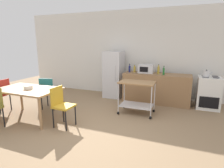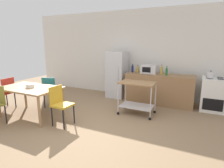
% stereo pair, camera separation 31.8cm
% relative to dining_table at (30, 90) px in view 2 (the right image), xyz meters
% --- Properties ---
extents(ground_plane, '(12.00, 12.00, 0.00)m').
position_rel_dining_table_xyz_m(ground_plane, '(1.79, -0.19, -0.67)').
color(ground_plane, '#8C7051').
extents(back_wall, '(8.40, 0.12, 2.90)m').
position_rel_dining_table_xyz_m(back_wall, '(1.79, 3.01, 0.78)').
color(back_wall, silver).
rests_on(back_wall, ground_plane).
extents(kitchen_counter, '(2.00, 0.64, 0.90)m').
position_rel_dining_table_xyz_m(kitchen_counter, '(2.69, 2.41, -0.22)').
color(kitchen_counter, olive).
rests_on(kitchen_counter, ground_plane).
extents(dining_table, '(1.50, 0.90, 0.75)m').
position_rel_dining_table_xyz_m(dining_table, '(0.00, 0.00, 0.00)').
color(dining_table, '#A37A51').
rests_on(dining_table, ground_plane).
extents(chair_teal, '(0.49, 0.49, 0.89)m').
position_rel_dining_table_xyz_m(chair_teal, '(-0.00, 0.71, -0.15)').
color(chair_teal, '#1E666B').
rests_on(chair_teal, ground_plane).
extents(chair_red, '(0.42, 0.42, 0.89)m').
position_rel_dining_table_xyz_m(chair_red, '(-1.03, 0.06, -0.15)').
color(chair_red, '#B72D23').
rests_on(chair_red, ground_plane).
extents(chair_mustard, '(0.42, 0.42, 0.89)m').
position_rel_dining_table_xyz_m(chair_mustard, '(1.00, -0.07, -0.15)').
color(chair_mustard, gold).
rests_on(chair_mustard, ground_plane).
extents(stove_oven, '(0.60, 0.61, 0.92)m').
position_rel_dining_table_xyz_m(stove_oven, '(4.14, 2.43, -0.22)').
color(stove_oven, white).
rests_on(stove_oven, ground_plane).
extents(refrigerator, '(0.60, 0.63, 1.55)m').
position_rel_dining_table_xyz_m(refrigerator, '(1.24, 2.51, 0.10)').
color(refrigerator, silver).
rests_on(refrigerator, ground_plane).
extents(kitchen_cart, '(0.91, 0.57, 0.85)m').
position_rel_dining_table_xyz_m(kitchen_cart, '(2.36, 1.28, -0.10)').
color(kitchen_cart, olive).
rests_on(kitchen_cart, ground_plane).
extents(bottle_olive_oil, '(0.06, 0.06, 0.27)m').
position_rel_dining_table_xyz_m(bottle_olive_oil, '(1.82, 2.42, 0.34)').
color(bottle_olive_oil, navy).
rests_on(bottle_olive_oil, kitchen_counter).
extents(bottle_wine, '(0.07, 0.07, 0.23)m').
position_rel_dining_table_xyz_m(bottle_wine, '(1.97, 2.48, 0.33)').
color(bottle_wine, gold).
rests_on(bottle_wine, kitchen_counter).
extents(microwave, '(0.46, 0.35, 0.26)m').
position_rel_dining_table_xyz_m(microwave, '(2.34, 2.47, 0.36)').
color(microwave, silver).
rests_on(microwave, kitchen_counter).
extents(bottle_soda, '(0.07, 0.07, 0.28)m').
position_rel_dining_table_xyz_m(bottle_soda, '(2.72, 2.45, 0.34)').
color(bottle_soda, gold).
rests_on(bottle_soda, kitchen_counter).
extents(bottle_vinegar, '(0.06, 0.06, 0.26)m').
position_rel_dining_table_xyz_m(bottle_vinegar, '(2.89, 2.31, 0.34)').
color(bottle_vinegar, '#1E6628').
rests_on(bottle_vinegar, kitchen_counter).
extents(fruit_bowl, '(0.20, 0.20, 0.09)m').
position_rel_dining_table_xyz_m(fruit_bowl, '(0.03, -0.01, 0.12)').
color(fruit_bowl, white).
rests_on(fruit_bowl, dining_table).
extents(kettle, '(0.24, 0.17, 0.19)m').
position_rel_dining_table_xyz_m(kettle, '(4.02, 2.33, 0.33)').
color(kettle, silver).
rests_on(kettle, stove_oven).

